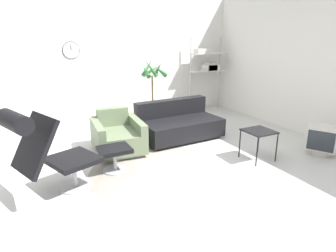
% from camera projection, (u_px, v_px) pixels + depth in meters
% --- Properties ---
extents(ground_plane, '(12.00, 12.00, 0.00)m').
position_uv_depth(ground_plane, '(172.00, 170.00, 4.39)').
color(ground_plane, silver).
extents(wall_back, '(12.00, 0.09, 2.80)m').
position_uv_depth(wall_back, '(107.00, 57.00, 6.68)').
color(wall_back, silver).
rests_on(wall_back, ground_plane).
extents(wall_right, '(0.06, 12.00, 2.80)m').
position_uv_depth(wall_right, '(328.00, 64.00, 5.31)').
color(wall_right, silver).
rests_on(wall_right, ground_plane).
extents(round_rug, '(2.09, 2.09, 0.01)m').
position_uv_depth(round_rug, '(162.00, 172.00, 4.30)').
color(round_rug, gray).
rests_on(round_rug, ground_plane).
extents(lounge_chair, '(1.14, 0.88, 1.12)m').
position_uv_depth(lounge_chair, '(44.00, 145.00, 3.47)').
color(lounge_chair, '#BCBCC1').
rests_on(lounge_chair, ground_plane).
extents(ottoman, '(0.45, 0.38, 0.36)m').
position_uv_depth(ottoman, '(115.00, 154.00, 4.29)').
color(ottoman, '#BCBCC1').
rests_on(ottoman, ground_plane).
extents(armchair_red, '(0.85, 0.97, 0.68)m').
position_uv_depth(armchair_red, '(117.00, 137.00, 5.03)').
color(armchair_red, silver).
rests_on(armchair_red, ground_plane).
extents(couch_low, '(1.55, 0.94, 0.69)m').
position_uv_depth(couch_low, '(178.00, 125.00, 5.69)').
color(couch_low, black).
rests_on(couch_low, ground_plane).
extents(side_table, '(0.43, 0.43, 0.48)m').
position_uv_depth(side_table, '(259.00, 134.00, 4.64)').
color(side_table, black).
rests_on(side_table, ground_plane).
extents(crt_television, '(0.57, 0.59, 0.48)m').
position_uv_depth(crt_television, '(322.00, 139.00, 4.90)').
color(crt_television, beige).
rests_on(crt_television, ground_plane).
extents(potted_plant, '(0.58, 0.59, 1.39)m').
position_uv_depth(potted_plant, '(153.00, 94.00, 6.69)').
color(potted_plant, brown).
rests_on(potted_plant, ground_plane).
extents(shelf_unit, '(0.93, 0.28, 1.83)m').
position_uv_depth(shelf_unit, '(208.00, 63.00, 7.52)').
color(shelf_unit, '#BCBCC1').
rests_on(shelf_unit, ground_plane).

